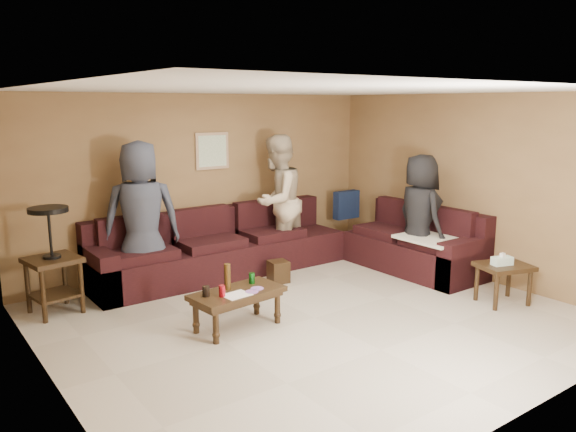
# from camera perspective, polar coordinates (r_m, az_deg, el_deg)

# --- Properties ---
(room) EXTENTS (5.60, 5.50, 2.50)m
(room) POSITION_cam_1_polar(r_m,az_deg,el_deg) (5.99, 2.88, 4.65)
(room) COLOR #BEB3A0
(room) RESTS_ON ground
(sectional_sofa) EXTENTS (4.65, 2.90, 0.97)m
(sectional_sofa) POSITION_cam_1_polar(r_m,az_deg,el_deg) (7.91, 0.45, -3.55)
(sectional_sofa) COLOR black
(sectional_sofa) RESTS_ON ground
(coffee_table) EXTENTS (1.04, 0.60, 0.70)m
(coffee_table) POSITION_cam_1_polar(r_m,az_deg,el_deg) (6.03, -5.23, -8.11)
(coffee_table) COLOR #311F10
(coffee_table) RESTS_ON ground
(end_table_left) EXTENTS (0.62, 0.62, 1.23)m
(end_table_left) POSITION_cam_1_polar(r_m,az_deg,el_deg) (6.88, -22.84, -4.00)
(end_table_left) COLOR #311F10
(end_table_left) RESTS_ON ground
(side_table_right) EXTENTS (0.71, 0.64, 0.63)m
(side_table_right) POSITION_cam_1_polar(r_m,az_deg,el_deg) (7.19, 21.06, -5.12)
(side_table_right) COLOR #311F10
(side_table_right) RESTS_ON ground
(waste_bin) EXTENTS (0.28, 0.28, 0.29)m
(waste_bin) POSITION_cam_1_polar(r_m,az_deg,el_deg) (7.57, -0.98, -5.66)
(waste_bin) COLOR #311F10
(waste_bin) RESTS_ON ground
(wall_art) EXTENTS (0.52, 0.04, 0.52)m
(wall_art) POSITION_cam_1_polar(r_m,az_deg,el_deg) (8.10, -7.72, 6.57)
(wall_art) COLOR tan
(wall_art) RESTS_ON ground
(person_left) EXTENTS (1.09, 0.87, 1.93)m
(person_left) POSITION_cam_1_polar(r_m,az_deg,el_deg) (7.21, -14.64, -0.18)
(person_left) COLOR #303543
(person_left) RESTS_ON ground
(person_middle) EXTENTS (1.17, 1.07, 1.93)m
(person_middle) POSITION_cam_1_polar(r_m,az_deg,el_deg) (8.18, -1.12, 1.52)
(person_middle) COLOR #BEAB8D
(person_middle) RESTS_ON ground
(person_right) EXTENTS (0.69, 0.92, 1.69)m
(person_right) POSITION_cam_1_polar(r_m,az_deg,el_deg) (7.92, 13.23, 0.02)
(person_right) COLOR black
(person_right) RESTS_ON ground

